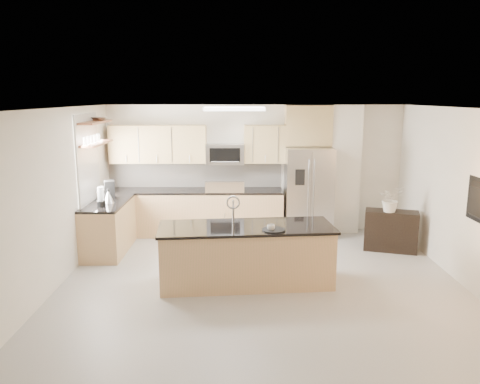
{
  "coord_description": "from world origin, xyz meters",
  "views": [
    {
      "loc": [
        -0.35,
        -6.28,
        2.76
      ],
      "look_at": [
        -0.31,
        1.3,
        1.21
      ],
      "focal_mm": 35.0,
      "sensor_mm": 36.0,
      "label": 1
    }
  ],
  "objects_px": {
    "microwave": "(225,154)",
    "range": "(225,212)",
    "blender": "(101,198)",
    "credenza": "(391,231)",
    "cup": "(271,228)",
    "refrigerator": "(308,192)",
    "coffee_maker": "(110,190)",
    "platter": "(274,230)",
    "kettle": "(108,197)",
    "island": "(246,255)",
    "bowl": "(98,118)",
    "flower_vase": "(391,192)"
  },
  "relations": [
    {
      "from": "island",
      "to": "coffee_maker",
      "type": "xyz_separation_m",
      "value": [
        -2.47,
        1.76,
        0.63
      ]
    },
    {
      "from": "blender",
      "to": "flower_vase",
      "type": "bearing_deg",
      "value": 3.72
    },
    {
      "from": "cup",
      "to": "refrigerator",
      "type": "bearing_deg",
      "value": 71.24
    },
    {
      "from": "blender",
      "to": "coffee_maker",
      "type": "bearing_deg",
      "value": 91.83
    },
    {
      "from": "microwave",
      "to": "blender",
      "type": "distance_m",
      "value": 2.65
    },
    {
      "from": "microwave",
      "to": "credenza",
      "type": "height_order",
      "value": "microwave"
    },
    {
      "from": "refrigerator",
      "to": "credenza",
      "type": "bearing_deg",
      "value": -35.98
    },
    {
      "from": "microwave",
      "to": "flower_vase",
      "type": "distance_m",
      "value": 3.26
    },
    {
      "from": "credenza",
      "to": "cup",
      "type": "relative_size",
      "value": 8.22
    },
    {
      "from": "microwave",
      "to": "island",
      "type": "height_order",
      "value": "microwave"
    },
    {
      "from": "credenza",
      "to": "flower_vase",
      "type": "bearing_deg",
      "value": -119.33
    },
    {
      "from": "cup",
      "to": "blender",
      "type": "distance_m",
      "value": 3.12
    },
    {
      "from": "cup",
      "to": "flower_vase",
      "type": "xyz_separation_m",
      "value": [
        2.25,
        1.7,
        0.16
      ]
    },
    {
      "from": "platter",
      "to": "blender",
      "type": "xyz_separation_m",
      "value": [
        -2.84,
        1.36,
        0.17
      ]
    },
    {
      "from": "island",
      "to": "credenza",
      "type": "bearing_deg",
      "value": 24.63
    },
    {
      "from": "cup",
      "to": "bowl",
      "type": "relative_size",
      "value": 0.34
    },
    {
      "from": "refrigerator",
      "to": "platter",
      "type": "relative_size",
      "value": 5.34
    },
    {
      "from": "kettle",
      "to": "flower_vase",
      "type": "distance_m",
      "value": 5.0
    },
    {
      "from": "range",
      "to": "coffee_maker",
      "type": "xyz_separation_m",
      "value": [
        -2.09,
        -0.81,
        0.61
      ]
    },
    {
      "from": "refrigerator",
      "to": "microwave",
      "type": "bearing_deg",
      "value": 174.14
    },
    {
      "from": "kettle",
      "to": "bowl",
      "type": "height_order",
      "value": "bowl"
    },
    {
      "from": "flower_vase",
      "to": "credenza",
      "type": "bearing_deg",
      "value": 43.64
    },
    {
      "from": "microwave",
      "to": "cup",
      "type": "relative_size",
      "value": 6.76
    },
    {
      "from": "bowl",
      "to": "flower_vase",
      "type": "xyz_separation_m",
      "value": [
        5.22,
        -0.4,
        -1.28
      ]
    },
    {
      "from": "bowl",
      "to": "microwave",
      "type": "bearing_deg",
      "value": 20.14
    },
    {
      "from": "cup",
      "to": "flower_vase",
      "type": "distance_m",
      "value": 2.82
    },
    {
      "from": "blender",
      "to": "bowl",
      "type": "height_order",
      "value": "bowl"
    },
    {
      "from": "platter",
      "to": "flower_vase",
      "type": "height_order",
      "value": "flower_vase"
    },
    {
      "from": "blender",
      "to": "coffee_maker",
      "type": "xyz_separation_m",
      "value": [
        -0.02,
        0.63,
        0.01
      ]
    },
    {
      "from": "range",
      "to": "refrigerator",
      "type": "height_order",
      "value": "refrigerator"
    },
    {
      "from": "credenza",
      "to": "refrigerator",
      "type": "bearing_deg",
      "value": 161.05
    },
    {
      "from": "blender",
      "to": "coffee_maker",
      "type": "height_order",
      "value": "blender"
    },
    {
      "from": "island",
      "to": "refrigerator",
      "type": "bearing_deg",
      "value": 57.89
    },
    {
      "from": "cup",
      "to": "kettle",
      "type": "relative_size",
      "value": 0.45
    },
    {
      "from": "refrigerator",
      "to": "flower_vase",
      "type": "relative_size",
      "value": 2.49
    },
    {
      "from": "credenza",
      "to": "blender",
      "type": "distance_m",
      "value": 5.17
    },
    {
      "from": "credenza",
      "to": "kettle",
      "type": "xyz_separation_m",
      "value": [
        -5.06,
        -0.12,
        0.66
      ]
    },
    {
      "from": "blender",
      "to": "credenza",
      "type": "bearing_deg",
      "value": 4.32
    },
    {
      "from": "platter",
      "to": "blender",
      "type": "bearing_deg",
      "value": 154.32
    },
    {
      "from": "cup",
      "to": "credenza",
      "type": "bearing_deg",
      "value": 37.25
    },
    {
      "from": "blender",
      "to": "bowl",
      "type": "relative_size",
      "value": 1.02
    },
    {
      "from": "range",
      "to": "microwave",
      "type": "xyz_separation_m",
      "value": [
        0.0,
        0.12,
        1.16
      ]
    },
    {
      "from": "blender",
      "to": "kettle",
      "type": "relative_size",
      "value": 1.35
    },
    {
      "from": "credenza",
      "to": "kettle",
      "type": "relative_size",
      "value": 3.68
    },
    {
      "from": "microwave",
      "to": "cup",
      "type": "xyz_separation_m",
      "value": [
        0.72,
        -2.93,
        -0.69
      ]
    },
    {
      "from": "microwave",
      "to": "range",
      "type": "bearing_deg",
      "value": -90.0
    },
    {
      "from": "microwave",
      "to": "blender",
      "type": "bearing_deg",
      "value": -143.15
    },
    {
      "from": "refrigerator",
      "to": "coffee_maker",
      "type": "height_order",
      "value": "refrigerator"
    },
    {
      "from": "credenza",
      "to": "bowl",
      "type": "bearing_deg",
      "value": -166.68
    },
    {
      "from": "bowl",
      "to": "platter",
      "type": "bearing_deg",
      "value": -34.81
    }
  ]
}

